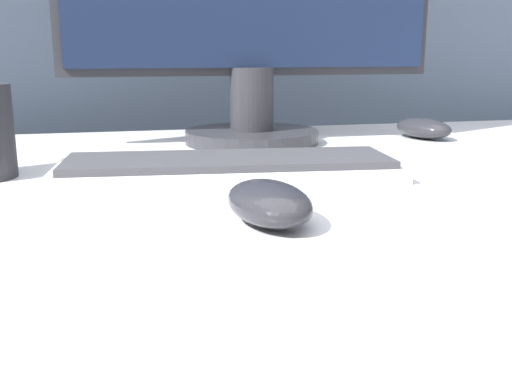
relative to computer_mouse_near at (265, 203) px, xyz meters
The scene contains 4 objects.
partition_panel 0.74m from the computer_mouse_near, 89.74° to the left, with size 5.00×0.03×1.42m.
computer_mouse_near is the anchor object (origin of this frame).
keyboard 0.18m from the computer_mouse_near, 89.06° to the left, with size 0.39×0.16×0.02m.
computer_mouse_far 0.55m from the computer_mouse_near, 48.57° to the left, with size 0.09×0.12×0.03m.
Camera 1 is at (-0.12, -0.62, 0.86)m, focal length 42.00 mm.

